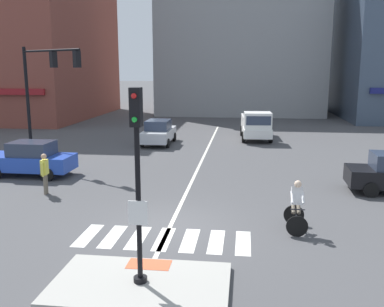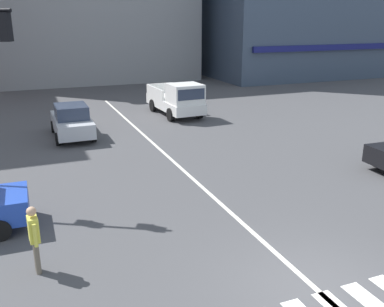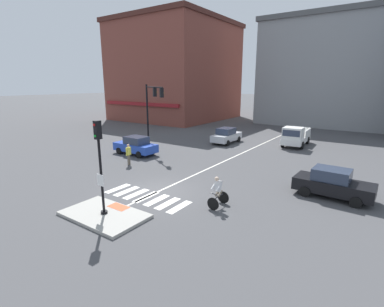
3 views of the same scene
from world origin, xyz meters
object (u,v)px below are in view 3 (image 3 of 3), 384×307
(car_black_cross_right, at_px, (333,183))
(pedestrian_at_curb_left, at_px, (129,153))
(signal_pole, at_px, (100,159))
(car_silver_westbound_distant, at_px, (226,136))
(pickup_truck_white_eastbound_distant, at_px, (295,137))
(cyclist, at_px, (218,191))
(car_blue_cross_left, at_px, (136,146))
(traffic_light_mast, at_px, (152,104))

(car_black_cross_right, xyz_separation_m, pedestrian_at_curb_left, (-14.23, -1.94, 0.17))
(signal_pole, relative_size, car_silver_westbound_distant, 1.09)
(car_black_cross_right, height_order, pickup_truck_white_eastbound_distant, pickup_truck_white_eastbound_distant)
(car_black_cross_right, height_order, cyclist, cyclist)
(cyclist, bearing_deg, pickup_truck_white_eastbound_distant, 92.82)
(signal_pole, xyz_separation_m, car_blue_cross_left, (-7.70, 9.70, -2.04))
(car_blue_cross_left, height_order, pickup_truck_white_eastbound_distant, pickup_truck_white_eastbound_distant)
(car_blue_cross_left, relative_size, pickup_truck_white_eastbound_distant, 0.79)
(pedestrian_at_curb_left, bearing_deg, cyclist, -16.60)
(signal_pole, distance_m, pickup_truck_white_eastbound_distant, 21.65)
(traffic_light_mast, distance_m, car_black_cross_right, 17.60)
(pedestrian_at_curb_left, bearing_deg, car_silver_westbound_distant, 79.26)
(cyclist, bearing_deg, car_silver_westbound_distant, 116.47)
(car_silver_westbound_distant, xyz_separation_m, pickup_truck_white_eastbound_distant, (6.50, 2.54, 0.17))
(signal_pole, height_order, traffic_light_mast, traffic_light_mast)
(pickup_truck_white_eastbound_distant, bearing_deg, pedestrian_at_curb_left, -121.24)
(car_blue_cross_left, bearing_deg, traffic_light_mast, 100.59)
(pickup_truck_white_eastbound_distant, bearing_deg, cyclist, -87.18)
(traffic_light_mast, xyz_separation_m, car_blue_cross_left, (0.54, -2.88, -3.46))
(car_blue_cross_left, height_order, cyclist, cyclist)
(pickup_truck_white_eastbound_distant, xyz_separation_m, pedestrian_at_curb_left, (-8.75, -14.43, 0.00))
(car_silver_westbound_distant, height_order, pickup_truck_white_eastbound_distant, pickup_truck_white_eastbound_distant)
(car_blue_cross_left, bearing_deg, cyclist, -25.83)
(signal_pole, bearing_deg, car_black_cross_right, 45.80)
(signal_pole, xyz_separation_m, car_black_cross_right, (8.60, 8.85, -2.04))
(traffic_light_mast, xyz_separation_m, cyclist, (12.22, -8.53, -3.40))
(signal_pole, height_order, car_black_cross_right, signal_pole)
(traffic_light_mast, bearing_deg, cyclist, -34.92)
(car_black_cross_right, bearing_deg, car_silver_westbound_distant, 140.27)
(car_silver_westbound_distant, bearing_deg, car_blue_cross_left, -115.45)
(traffic_light_mast, relative_size, pickup_truck_white_eastbound_distant, 1.18)
(cyclist, bearing_deg, car_blue_cross_left, 154.17)
(car_blue_cross_left, height_order, car_black_cross_right, same)
(signal_pole, bearing_deg, cyclist, 45.47)
(car_black_cross_right, bearing_deg, traffic_light_mast, 167.53)
(pickup_truck_white_eastbound_distant, bearing_deg, car_blue_cross_left, -132.93)
(traffic_light_mast, distance_m, pickup_truck_white_eastbound_distant, 14.73)
(traffic_light_mast, bearing_deg, car_black_cross_right, -12.47)
(pickup_truck_white_eastbound_distant, bearing_deg, car_silver_westbound_distant, -158.65)
(cyclist, bearing_deg, signal_pole, -134.53)
(traffic_light_mast, distance_m, cyclist, 15.29)
(traffic_light_mast, distance_m, car_blue_cross_left, 4.53)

